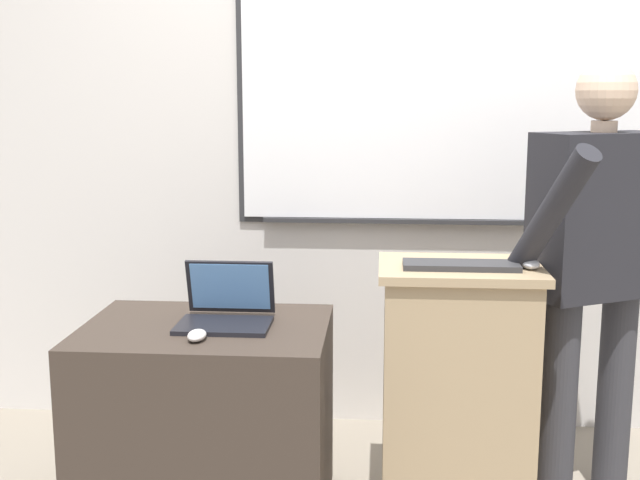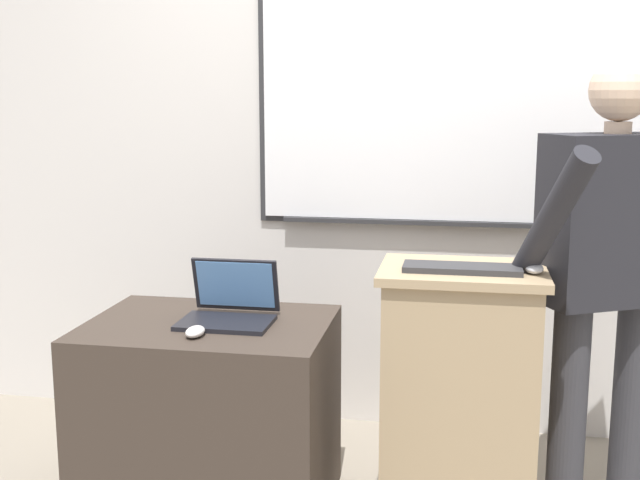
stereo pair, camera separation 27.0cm
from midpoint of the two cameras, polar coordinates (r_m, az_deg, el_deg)
The scene contains 8 objects.
back_wall at distance 3.59m, azimuth 2.15°, elevation 7.60°, with size 6.40×0.17×2.65m.
lectern_podium at distance 2.90m, azimuth 7.01°, elevation -10.67°, with size 0.56×0.42×0.92m.
side_desk at distance 2.97m, azimuth -10.67°, elevation -12.57°, with size 0.86×0.64×0.71m.
person_presenter at distance 2.99m, azimuth 16.68°, elevation -0.86°, with size 0.64×0.70×1.62m.
laptop at distance 2.86m, azimuth -9.36°, elevation -4.81°, with size 0.32×0.28×0.21m.
wireless_keyboard at distance 2.72m, azimuth 7.21°, elevation -1.82°, with size 0.39×0.14×0.02m.
computer_mouse_by_laptop at distance 2.69m, azimuth -11.64°, elevation -6.70°, with size 0.06×0.10×0.03m.
computer_mouse_by_keyboard at distance 2.75m, azimuth 12.04°, elevation -1.69°, with size 0.06×0.10×0.03m.
Camera 1 is at (0.03, -2.27, 1.50)m, focal length 45.00 mm.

